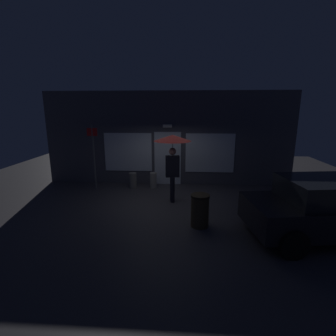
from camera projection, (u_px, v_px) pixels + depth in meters
The scene contains 8 objects.
ground_plane at pixel (163, 202), 8.52m from camera, with size 18.00×18.00×0.00m, color #423F44.
building_facade at pixel (168, 139), 10.35m from camera, with size 10.22×0.48×3.82m.
person_with_umbrella at pixel (173, 148), 8.22m from camera, with size 1.24×1.24×2.29m.
parked_car at pixel (328, 208), 6.09m from camera, with size 4.07×2.34×1.49m.
street_sign_post at pixel (94, 154), 9.63m from camera, with size 0.40×0.07×2.51m.
sidewalk_bollard at pixel (153, 180), 10.05m from camera, with size 0.27×0.27×0.62m, color #9E998E.
sidewalk_bollard_2 at pixel (133, 180), 10.01m from camera, with size 0.30×0.30×0.63m, color slate.
trash_bin at pixel (200, 210), 6.71m from camera, with size 0.51×0.51×0.90m.
Camera 1 is at (0.69, -7.98, 3.12)m, focal length 26.66 mm.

